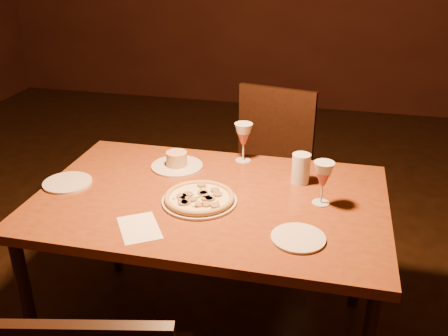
# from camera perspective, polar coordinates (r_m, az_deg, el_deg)

# --- Properties ---
(floor) EXTENTS (7.00, 7.00, 0.00)m
(floor) POSITION_cam_1_polar(r_m,az_deg,el_deg) (2.60, -6.94, -16.63)
(floor) COLOR black
(floor) RESTS_ON ground
(dining_table) EXTENTS (1.42, 0.92, 0.76)m
(dining_table) POSITION_cam_1_polar(r_m,az_deg,el_deg) (2.07, -1.57, -4.89)
(dining_table) COLOR brown
(dining_table) RESTS_ON floor
(chair_far) EXTENTS (0.54, 0.54, 0.94)m
(chair_far) POSITION_cam_1_polar(r_m,az_deg,el_deg) (2.87, 4.89, 0.49)
(chair_far) COLOR black
(chair_far) RESTS_ON floor
(pizza_plate) EXTENTS (0.30, 0.30, 0.03)m
(pizza_plate) POSITION_cam_1_polar(r_m,az_deg,el_deg) (1.98, -2.83, -3.46)
(pizza_plate) COLOR silver
(pizza_plate) RESTS_ON dining_table
(ramekin_saucer) EXTENTS (0.23, 0.23, 0.07)m
(ramekin_saucer) POSITION_cam_1_polar(r_m,az_deg,el_deg) (2.28, -5.41, 0.64)
(ramekin_saucer) COLOR silver
(ramekin_saucer) RESTS_ON dining_table
(wine_glass_far) EXTENTS (0.08, 0.08, 0.19)m
(wine_glass_far) POSITION_cam_1_polar(r_m,az_deg,el_deg) (2.31, 2.22, 2.93)
(wine_glass_far) COLOR #AB4B47
(wine_glass_far) RESTS_ON dining_table
(wine_glass_right) EXTENTS (0.08, 0.08, 0.18)m
(wine_glass_right) POSITION_cam_1_polar(r_m,az_deg,el_deg) (1.98, 11.20, -1.71)
(wine_glass_right) COLOR #AB4B47
(wine_glass_right) RESTS_ON dining_table
(water_tumbler) EXTENTS (0.08, 0.08, 0.13)m
(water_tumbler) POSITION_cam_1_polar(r_m,az_deg,el_deg) (2.14, 8.77, -0.06)
(water_tumbler) COLOR silver
(water_tumbler) RESTS_ON dining_table
(side_plate_left) EXTENTS (0.21, 0.21, 0.01)m
(side_plate_left) POSITION_cam_1_polar(r_m,az_deg,el_deg) (2.23, -17.46, -1.61)
(side_plate_left) COLOR silver
(side_plate_left) RESTS_ON dining_table
(side_plate_near) EXTENTS (0.19, 0.19, 0.01)m
(side_plate_near) POSITION_cam_1_polar(r_m,az_deg,el_deg) (1.78, 8.48, -7.92)
(side_plate_near) COLOR silver
(side_plate_near) RESTS_ON dining_table
(menu_card) EXTENTS (0.22, 0.24, 0.00)m
(menu_card) POSITION_cam_1_polar(r_m,az_deg,el_deg) (1.85, -9.66, -6.75)
(menu_card) COLOR white
(menu_card) RESTS_ON dining_table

